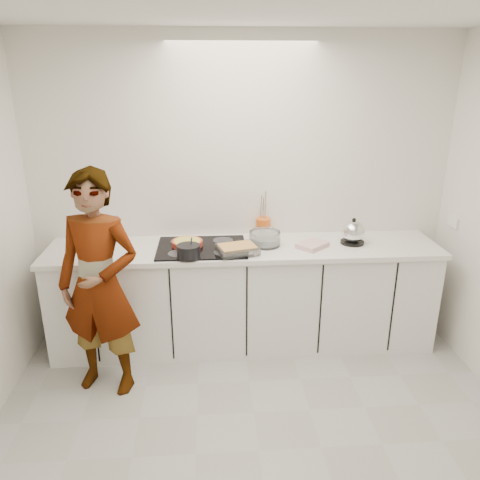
{
  "coord_description": "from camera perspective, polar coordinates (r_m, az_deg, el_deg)",
  "views": [
    {
      "loc": [
        -0.28,
        -2.33,
        2.27
      ],
      "look_at": [
        -0.05,
        1.05,
        1.05
      ],
      "focal_mm": 35.0,
      "sensor_mm": 36.0,
      "label": 1
    }
  ],
  "objects": [
    {
      "name": "tart_dish",
      "position": [
        3.87,
        -6.45,
        -0.32
      ],
      "size": [
        0.32,
        0.32,
        0.04
      ],
      "color": "#AA3322",
      "rests_on": "hob"
    },
    {
      "name": "wall_back",
      "position": [
        4.06,
        0.17,
        5.97
      ],
      "size": [
        3.6,
        0.0,
        2.6
      ],
      "primitive_type": "cube",
      "color": "silver",
      "rests_on": "ground"
    },
    {
      "name": "utensil_crock",
      "position": [
        4.1,
        2.85,
        1.58
      ],
      "size": [
        0.16,
        0.16,
        0.16
      ],
      "primitive_type": "cylinder",
      "rotation": [
        0.0,
        0.0,
        0.35
      ],
      "color": "orange",
      "rests_on": "countertop"
    },
    {
      "name": "baking_dish",
      "position": [
        3.69,
        -0.33,
        -1.05
      ],
      "size": [
        0.36,
        0.3,
        0.06
      ],
      "color": "silver",
      "rests_on": "hob"
    },
    {
      "name": "tea_towel",
      "position": [
        3.89,
        8.81,
        -0.61
      ],
      "size": [
        0.3,
        0.29,
        0.04
      ],
      "primitive_type": "cube",
      "rotation": [
        0.0,
        0.0,
        0.73
      ],
      "color": "white",
      "rests_on": "countertop"
    },
    {
      "name": "saucepan",
      "position": [
        3.61,
        -6.29,
        -1.36
      ],
      "size": [
        0.18,
        0.18,
        0.17
      ],
      "color": "black",
      "rests_on": "hob"
    },
    {
      "name": "countertop",
      "position": [
        3.87,
        0.51,
        -1.06
      ],
      "size": [
        3.24,
        0.64,
        0.04
      ],
      "primitive_type": "cube",
      "color": "white",
      "rests_on": "base_cabinets"
    },
    {
      "name": "base_cabinets",
      "position": [
        4.06,
        0.49,
        -7.08
      ],
      "size": [
        3.2,
        0.58,
        0.87
      ],
      "primitive_type": "cube",
      "color": "white",
      "rests_on": "floor"
    },
    {
      "name": "kettle",
      "position": [
        4.02,
        13.61,
        0.86
      ],
      "size": [
        0.25,
        0.25,
        0.22
      ],
      "color": "black",
      "rests_on": "countertop"
    },
    {
      "name": "floor",
      "position": [
        3.26,
        2.34,
        -24.28
      ],
      "size": [
        3.6,
        3.2,
        0.0
      ],
      "primitive_type": "cube",
      "color": "#AEAEAA",
      "rests_on": "ground"
    },
    {
      "name": "cook",
      "position": [
        3.49,
        -16.77,
        -5.31
      ],
      "size": [
        0.69,
        0.54,
        1.68
      ],
      "primitive_type": "imported",
      "rotation": [
        0.0,
        0.0,
        -0.26
      ],
      "color": "white",
      "rests_on": "floor"
    },
    {
      "name": "hob",
      "position": [
        3.83,
        -4.69,
        -0.92
      ],
      "size": [
        0.72,
        0.54,
        0.01
      ],
      "primitive_type": "cube",
      "color": "black",
      "rests_on": "countertop"
    },
    {
      "name": "mixing_bowl",
      "position": [
        3.88,
        3.04,
        0.14
      ],
      "size": [
        0.33,
        0.33,
        0.12
      ],
      "color": "silver",
      "rests_on": "countertop"
    }
  ]
}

